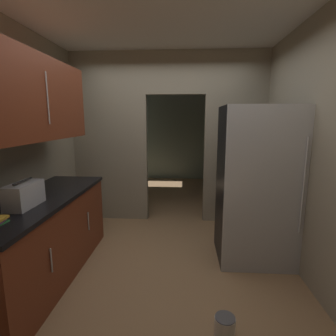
% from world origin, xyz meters
% --- Properties ---
extents(ground, '(20.00, 20.00, 0.00)m').
position_xyz_m(ground, '(0.00, 0.00, 0.00)').
color(ground, '#93704C').
extents(kitchen_overhead_slab, '(3.45, 6.93, 0.06)m').
position_xyz_m(kitchen_overhead_slab, '(0.00, 0.44, 2.71)').
color(kitchen_overhead_slab, silver).
extents(kitchen_partition, '(3.05, 0.12, 2.68)m').
position_xyz_m(kitchen_partition, '(-0.04, 1.46, 1.44)').
color(kitchen_partition, gray).
rests_on(kitchen_partition, ground).
extents(adjoining_room_shell, '(3.05, 3.16, 2.68)m').
position_xyz_m(adjoining_room_shell, '(0.00, 3.53, 1.34)').
color(adjoining_room_shell, gray).
rests_on(adjoining_room_shell, ground).
extents(refrigerator, '(0.85, 0.75, 1.81)m').
position_xyz_m(refrigerator, '(1.12, 0.28, 0.90)').
color(refrigerator, black).
rests_on(refrigerator, ground).
extents(lower_cabinet_run, '(0.67, 2.01, 0.88)m').
position_xyz_m(lower_cabinet_run, '(-1.19, -0.31, 0.44)').
color(lower_cabinet_run, maroon).
rests_on(lower_cabinet_run, ground).
extents(upper_cabinet_counterside, '(0.36, 1.80, 0.80)m').
position_xyz_m(upper_cabinet_counterside, '(-1.19, -0.31, 1.85)').
color(upper_cabinet_counterside, maroon).
extents(boombox, '(0.19, 0.38, 0.25)m').
position_xyz_m(boombox, '(-1.16, -0.57, 0.99)').
color(boombox, '#B2B2B7').
rests_on(boombox, lower_cabinet_run).
extents(paint_can, '(0.16, 0.16, 0.17)m').
position_xyz_m(paint_can, '(0.60, -0.97, 0.08)').
color(paint_can, silver).
rests_on(paint_can, ground).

